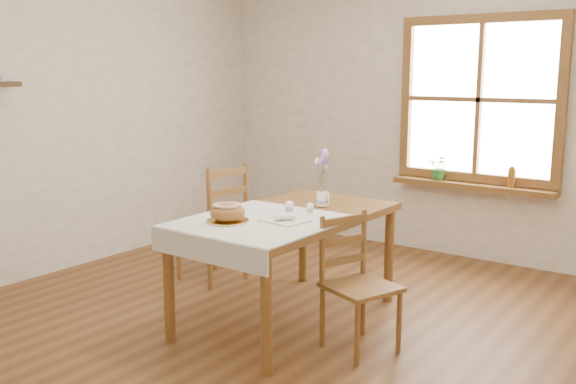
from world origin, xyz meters
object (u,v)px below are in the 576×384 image
at_px(dining_table, 288,226).
at_px(chair_right, 361,285).
at_px(chair_left, 212,222).
at_px(bread_plate, 228,221).
at_px(flower_vase, 323,200).

height_order(dining_table, chair_right, chair_right).
xyz_separation_m(chair_left, chair_right, (1.66, -0.46, -0.07)).
bearing_deg(bread_plate, flower_vase, 75.53).
bearing_deg(chair_right, dining_table, 98.01).
xyz_separation_m(chair_right, bread_plate, (-0.79, -0.32, 0.35)).
bearing_deg(dining_table, chair_left, 161.94).
bearing_deg(chair_left, chair_right, 80.79).
distance_m(dining_table, flower_vase, 0.36).
bearing_deg(dining_table, chair_right, -11.68).
bearing_deg(chair_right, chair_left, 94.08).
xyz_separation_m(dining_table, chair_right, (0.65, -0.13, -0.25)).
relative_size(chair_left, chair_right, 1.17).
height_order(bread_plate, flower_vase, flower_vase).
bearing_deg(chair_left, flower_vase, 96.42).
relative_size(bread_plate, flower_vase, 2.60).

